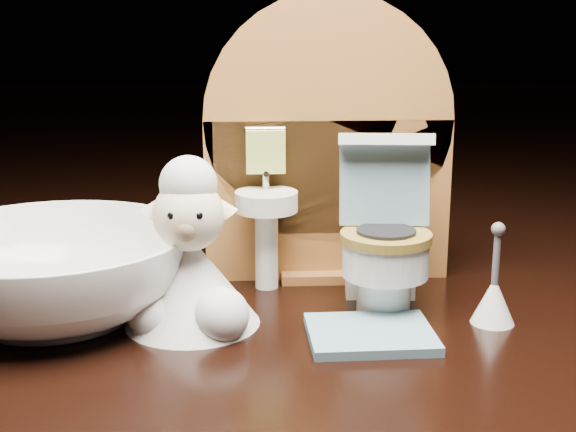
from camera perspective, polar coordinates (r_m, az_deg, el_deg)
The scene contains 6 objects.
backdrop_panel at distance 0.42m, azimuth 2.73°, elevation 4.24°, with size 0.13×0.05×0.15m.
toy_toilet at distance 0.39m, azimuth 6.82°, elevation -2.02°, with size 0.05×0.06×0.09m.
bath_mat at distance 0.36m, azimuth 5.89°, elevation -8.36°, with size 0.05×0.05×0.00m, color slate.
toilet_brush at distance 0.38m, azimuth 14.42°, elevation -5.60°, with size 0.02×0.02×0.05m.
plush_lamb at distance 0.37m, azimuth -6.90°, elevation -3.63°, with size 0.06×0.06×0.08m.
ceramic_bowl at distance 0.39m, azimuth -16.34°, elevation -4.00°, with size 0.13×0.13×0.04m, color white.
Camera 1 is at (-0.04, -0.35, 0.14)m, focal length 50.00 mm.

